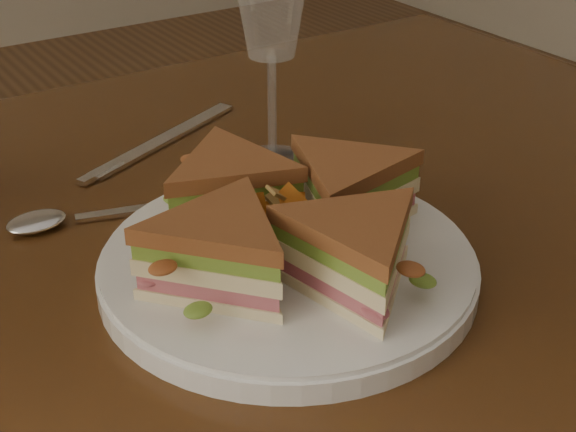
{
  "coord_description": "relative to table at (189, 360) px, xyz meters",
  "views": [
    {
      "loc": [
        -0.21,
        -0.47,
        1.08
      ],
      "look_at": [
        0.05,
        -0.06,
        0.8
      ],
      "focal_mm": 50.0,
      "sensor_mm": 36.0,
      "label": 1
    }
  ],
  "objects": [
    {
      "name": "plate",
      "position": [
        0.05,
        -0.06,
        0.11
      ],
      "size": [
        0.27,
        0.27,
        0.02
      ],
      "primitive_type": "cylinder",
      "color": "white",
      "rests_on": "table"
    },
    {
      "name": "table",
      "position": [
        0.0,
        0.0,
        0.0
      ],
      "size": [
        1.2,
        0.8,
        0.75
      ],
      "color": "#331B0B",
      "rests_on": "ground"
    },
    {
      "name": "spoon",
      "position": [
        -0.05,
        0.1,
        0.1
      ],
      "size": [
        0.18,
        0.07,
        0.01
      ],
      "rotation": [
        0.0,
        0.0,
        -0.27
      ],
      "color": "silver",
      "rests_on": "table"
    },
    {
      "name": "knife",
      "position": [
        0.07,
        0.19,
        0.1
      ],
      "size": [
        0.2,
        0.1,
        0.0
      ],
      "rotation": [
        0.0,
        0.0,
        0.42
      ],
      "color": "silver",
      "rests_on": "table"
    },
    {
      "name": "crisps_mound",
      "position": [
        0.05,
        -0.06,
        0.14
      ],
      "size": [
        0.09,
        0.09,
        0.05
      ],
      "primitive_type": null,
      "color": "orange",
      "rests_on": "plate"
    },
    {
      "name": "sandwich_wedges",
      "position": [
        0.05,
        -0.06,
        0.14
      ],
      "size": [
        0.26,
        0.26,
        0.06
      ],
      "color": "#FAEAB9",
      "rests_on": "plate"
    }
  ]
}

